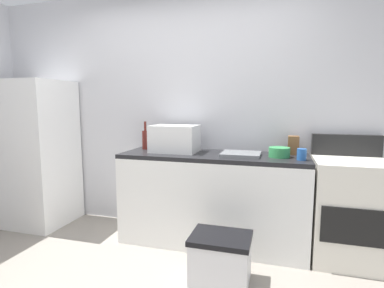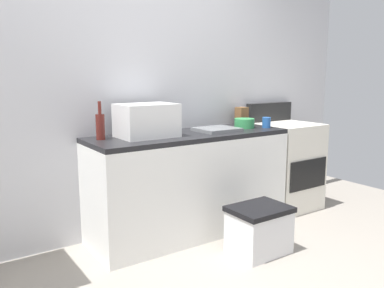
{
  "view_description": "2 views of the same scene",
  "coord_description": "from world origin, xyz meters",
  "px_view_note": "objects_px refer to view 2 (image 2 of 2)",
  "views": [
    {
      "loc": [
        0.91,
        -1.62,
        1.37
      ],
      "look_at": [
        0.16,
        0.96,
        1.02
      ],
      "focal_mm": 27.97,
      "sensor_mm": 36.0,
      "label": 1
    },
    {
      "loc": [
        -1.6,
        -1.62,
        1.4
      ],
      "look_at": [
        0.21,
        1.04,
        0.84
      ],
      "focal_mm": 36.98,
      "sensor_mm": 36.0,
      "label": 2
    }
  ],
  "objects_px": {
    "wine_bottle": "(100,126)",
    "mixing_bowl": "(244,123)",
    "stove_oven": "(285,164)",
    "knife_block": "(242,116)",
    "microwave": "(147,120)",
    "coffee_mug": "(266,123)",
    "storage_bin": "(259,229)"
  },
  "relations": [
    {
      "from": "wine_bottle",
      "to": "knife_block",
      "type": "distance_m",
      "value": 1.52
    },
    {
      "from": "knife_block",
      "to": "mixing_bowl",
      "type": "height_order",
      "value": "knife_block"
    },
    {
      "from": "wine_bottle",
      "to": "knife_block",
      "type": "height_order",
      "value": "wine_bottle"
    },
    {
      "from": "storage_bin",
      "to": "microwave",
      "type": "bearing_deg",
      "value": 131.52
    },
    {
      "from": "stove_oven",
      "to": "wine_bottle",
      "type": "distance_m",
      "value": 2.07
    },
    {
      "from": "stove_oven",
      "to": "mixing_bowl",
      "type": "distance_m",
      "value": 0.77
    },
    {
      "from": "mixing_bowl",
      "to": "storage_bin",
      "type": "bearing_deg",
      "value": -121.95
    },
    {
      "from": "mixing_bowl",
      "to": "stove_oven",
      "type": "bearing_deg",
      "value": 1.2
    },
    {
      "from": "storage_bin",
      "to": "coffee_mug",
      "type": "bearing_deg",
      "value": 42.74
    },
    {
      "from": "stove_oven",
      "to": "microwave",
      "type": "xyz_separation_m",
      "value": [
        -1.63,
        0.02,
        0.57
      ]
    },
    {
      "from": "microwave",
      "to": "stove_oven",
      "type": "bearing_deg",
      "value": -0.87
    },
    {
      "from": "storage_bin",
      "to": "wine_bottle",
      "type": "bearing_deg",
      "value": 141.65
    },
    {
      "from": "microwave",
      "to": "mixing_bowl",
      "type": "xyz_separation_m",
      "value": [
        1.03,
        -0.04,
        -0.09
      ]
    },
    {
      "from": "microwave",
      "to": "mixing_bowl",
      "type": "height_order",
      "value": "microwave"
    },
    {
      "from": "stove_oven",
      "to": "microwave",
      "type": "height_order",
      "value": "microwave"
    },
    {
      "from": "microwave",
      "to": "storage_bin",
      "type": "xyz_separation_m",
      "value": [
        0.62,
        -0.7,
        -0.84
      ]
    },
    {
      "from": "mixing_bowl",
      "to": "storage_bin",
      "type": "xyz_separation_m",
      "value": [
        -0.41,
        -0.66,
        -0.75
      ]
    },
    {
      "from": "coffee_mug",
      "to": "microwave",
      "type": "bearing_deg",
      "value": 173.2
    },
    {
      "from": "wine_bottle",
      "to": "mixing_bowl",
      "type": "height_order",
      "value": "wine_bottle"
    },
    {
      "from": "wine_bottle",
      "to": "storage_bin",
      "type": "xyz_separation_m",
      "value": [
        0.98,
        -0.78,
        -0.82
      ]
    },
    {
      "from": "wine_bottle",
      "to": "mixing_bowl",
      "type": "bearing_deg",
      "value": -4.83
    },
    {
      "from": "wine_bottle",
      "to": "coffee_mug",
      "type": "height_order",
      "value": "wine_bottle"
    },
    {
      "from": "wine_bottle",
      "to": "mixing_bowl",
      "type": "relative_size",
      "value": 1.58
    },
    {
      "from": "mixing_bowl",
      "to": "microwave",
      "type": "bearing_deg",
      "value": 177.92
    },
    {
      "from": "microwave",
      "to": "storage_bin",
      "type": "distance_m",
      "value": 1.25
    },
    {
      "from": "wine_bottle",
      "to": "coffee_mug",
      "type": "xyz_separation_m",
      "value": [
        1.58,
        -0.22,
        -0.06
      ]
    },
    {
      "from": "microwave",
      "to": "knife_block",
      "type": "bearing_deg",
      "value": 7.33
    },
    {
      "from": "knife_block",
      "to": "mixing_bowl",
      "type": "xyz_separation_m",
      "value": [
        -0.13,
        -0.19,
        -0.04
      ]
    },
    {
      "from": "wine_bottle",
      "to": "storage_bin",
      "type": "relative_size",
      "value": 0.65
    },
    {
      "from": "wine_bottle",
      "to": "storage_bin",
      "type": "bearing_deg",
      "value": -38.35
    },
    {
      "from": "microwave",
      "to": "storage_bin",
      "type": "height_order",
      "value": "microwave"
    },
    {
      "from": "knife_block",
      "to": "mixing_bowl",
      "type": "relative_size",
      "value": 0.95
    }
  ]
}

